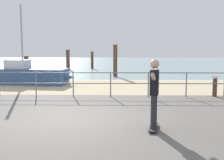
{
  "coord_description": "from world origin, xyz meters",
  "views": [
    {
      "loc": [
        1.31,
        -7.44,
        1.96
      ],
      "look_at": [
        1.09,
        2.0,
        0.9
      ],
      "focal_mm": 43.22,
      "sensor_mm": 36.0,
      "label": 1
    }
  ],
  "objects_px": {
    "skateboard": "(154,128)",
    "skateboarder": "(154,89)",
    "sailboat": "(31,75)",
    "bollard_short": "(215,88)",
    "seagull": "(215,77)"
  },
  "relations": [
    {
      "from": "skateboard",
      "to": "skateboarder",
      "type": "xyz_separation_m",
      "value": [
        -0.0,
        0.0,
        0.95
      ]
    },
    {
      "from": "sailboat",
      "to": "skateboard",
      "type": "bearing_deg",
      "value": -55.89
    },
    {
      "from": "sailboat",
      "to": "bollard_short",
      "type": "relative_size",
      "value": 6.67
    },
    {
      "from": "skateboarder",
      "to": "bollard_short",
      "type": "height_order",
      "value": "skateboarder"
    },
    {
      "from": "bollard_short",
      "to": "skateboard",
      "type": "bearing_deg",
      "value": -123.52
    },
    {
      "from": "skateboarder",
      "to": "sailboat",
      "type": "bearing_deg",
      "value": 124.11
    },
    {
      "from": "sailboat",
      "to": "skateboard",
      "type": "distance_m",
      "value": 10.38
    },
    {
      "from": "sailboat",
      "to": "skateboard",
      "type": "relative_size",
      "value": 6.14
    },
    {
      "from": "sailboat",
      "to": "seagull",
      "type": "distance_m",
      "value": 9.75
    },
    {
      "from": "skateboarder",
      "to": "bollard_short",
      "type": "distance_m",
      "value": 5.76
    },
    {
      "from": "skateboard",
      "to": "seagull",
      "type": "height_order",
      "value": "seagull"
    },
    {
      "from": "sailboat",
      "to": "skateboarder",
      "type": "xyz_separation_m",
      "value": [
        5.82,
        -8.59,
        0.5
      ]
    },
    {
      "from": "skateboarder",
      "to": "seagull",
      "type": "xyz_separation_m",
      "value": [
        3.15,
        4.77,
        -0.18
      ]
    },
    {
      "from": "bollard_short",
      "to": "sailboat",
      "type": "bearing_deg",
      "value": 157.01
    },
    {
      "from": "sailboat",
      "to": "bollard_short",
      "type": "distance_m",
      "value": 9.76
    }
  ]
}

